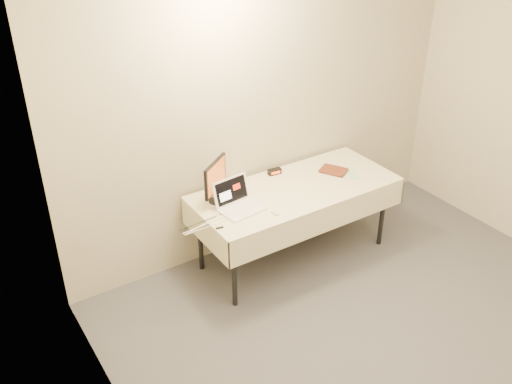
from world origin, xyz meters
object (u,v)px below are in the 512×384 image
table (296,194)px  book (331,164)px  monitor (215,178)px  laptop (238,202)px

table → book: 0.44m
monitor → book: size_ratio=1.60×
book → table: bearing=152.3°
table → laptop: size_ratio=4.95×
table → book: size_ratio=7.85×
table → book: bearing=1.7°
monitor → book: (1.11, -0.16, -0.10)m
monitor → book: bearing=-44.1°
book → monitor: bearing=142.3°
table → book: (0.40, 0.01, 0.18)m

